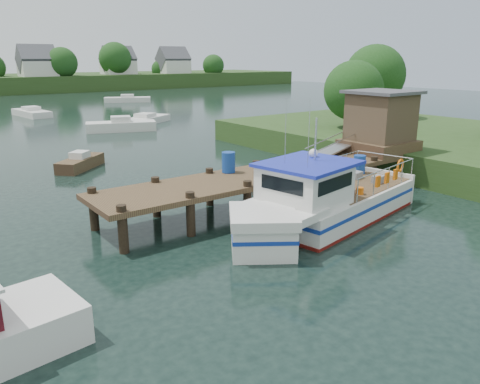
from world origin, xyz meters
TOP-DOWN VIEW (x-y plane):
  - ground_plane at (0.00, 0.00)m, footprint 160.00×160.00m
  - near_shore at (16.88, -0.73)m, footprint 16.00×30.00m
  - dock at (6.51, 0.01)m, footprint 16.60×3.00m
  - lobster_boat at (1.52, -3.27)m, footprint 10.10×4.43m
  - moored_rowboat at (-2.62, 11.33)m, footprint 3.34×3.15m
  - moored_far at (16.82, 48.90)m, footprint 6.67×4.66m
  - moored_b at (4.96, 23.39)m, footprint 6.06×3.81m
  - moored_c at (8.77, 26.60)m, footprint 6.30×5.07m
  - moored_d at (1.56, 39.22)m, footprint 2.82×6.36m

SIDE VIEW (x-z plane):
  - ground_plane at x=0.00m, z-range 0.00..0.00m
  - moored_c at x=8.77m, z-range -0.13..0.84m
  - moored_rowboat at x=-2.62m, z-range -0.13..0.87m
  - moored_d at x=1.56m, z-range -0.14..0.91m
  - moored_far at x=16.82m, z-range -0.14..0.94m
  - moored_b at x=4.96m, z-range -0.16..1.10m
  - lobster_boat at x=1.52m, z-range -1.54..3.28m
  - near_shore at x=16.88m, z-range -1.83..5.93m
  - dock at x=6.51m, z-range -0.15..4.63m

